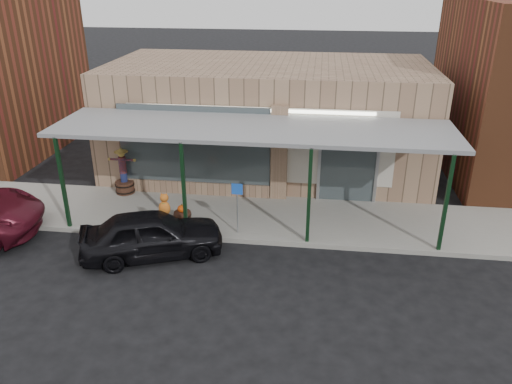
# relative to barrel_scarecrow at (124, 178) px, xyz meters

# --- Properties ---
(ground) EXTENTS (120.00, 120.00, 0.00)m
(ground) POSITION_rel_barrel_scarecrow_xyz_m (4.72, -4.80, -0.71)
(ground) COLOR black
(ground) RESTS_ON ground
(sidewalk) EXTENTS (40.00, 3.20, 0.15)m
(sidewalk) POSITION_rel_barrel_scarecrow_xyz_m (4.72, -1.20, -0.64)
(sidewalk) COLOR gray
(sidewalk) RESTS_ON ground
(storefront) EXTENTS (12.00, 6.25, 4.20)m
(storefront) POSITION_rel_barrel_scarecrow_xyz_m (4.72, 3.36, 1.38)
(storefront) COLOR #99785D
(storefront) RESTS_ON ground
(awning) EXTENTS (12.00, 3.00, 3.04)m
(awning) POSITION_rel_barrel_scarecrow_xyz_m (4.72, -1.24, 2.30)
(awning) COLOR gray
(awning) RESTS_ON ground
(block_buildings_near) EXTENTS (61.00, 8.00, 8.00)m
(block_buildings_near) POSITION_rel_barrel_scarecrow_xyz_m (6.72, 4.40, 3.05)
(block_buildings_near) COLOR brown
(block_buildings_near) RESTS_ON ground
(barrel_scarecrow) EXTENTS (0.98, 0.83, 1.67)m
(barrel_scarecrow) POSITION_rel_barrel_scarecrow_xyz_m (0.00, 0.00, 0.00)
(barrel_scarecrow) COLOR #4B2C1E
(barrel_scarecrow) RESTS_ON sidewalk
(barrel_pumpkin) EXTENTS (0.71, 0.71, 0.63)m
(barrel_pumpkin) POSITION_rel_barrel_scarecrow_xyz_m (2.62, -1.97, -0.34)
(barrel_pumpkin) COLOR #4B2C1E
(barrel_pumpkin) RESTS_ON sidewalk
(handicap_sign) EXTENTS (0.33, 0.04, 1.59)m
(handicap_sign) POSITION_rel_barrel_scarecrow_xyz_m (4.43, -2.40, 0.46)
(handicap_sign) COLOR gray
(handicap_sign) RESTS_ON sidewalk
(parked_sedan) EXTENTS (4.20, 2.85, 1.57)m
(parked_sedan) POSITION_rel_barrel_scarecrow_xyz_m (2.24, -3.74, -0.05)
(parked_sedan) COLOR black
(parked_sedan) RESTS_ON ground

